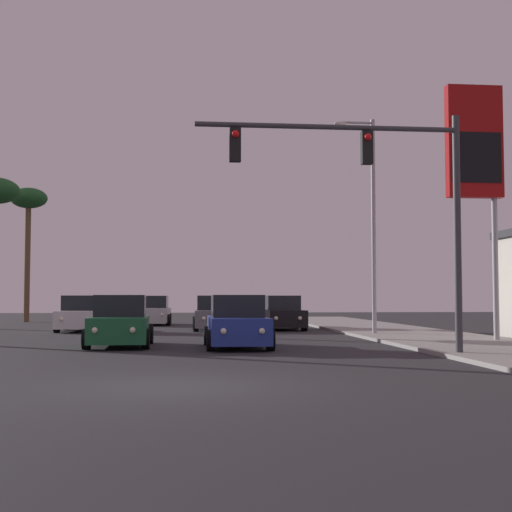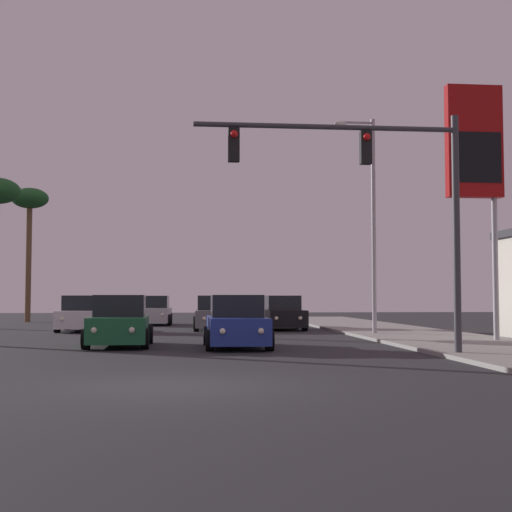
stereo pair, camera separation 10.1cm
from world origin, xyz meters
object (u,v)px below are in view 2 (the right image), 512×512
car_green (120,323)px  car_silver (154,312)px  car_blue (237,324)px  car_grey (215,314)px  street_lamp (370,213)px  car_white (82,315)px  palm_tree_far (30,206)px  traffic_light_mast (382,183)px  car_black (282,314)px  gas_station_sign (474,155)px

car_green → car_silver: size_ratio=1.00×
car_silver → car_blue: bearing=102.6°
car_grey → car_green: same height
car_green → street_lamp: bearing=-152.7°
car_green → car_white: same height
palm_tree_far → street_lamp: bearing=-45.2°
car_silver → palm_tree_far: 12.06m
car_silver → traffic_light_mast: traffic_light_mast is taller
car_grey → car_silver: size_ratio=1.00×
car_green → car_silver: same height
car_silver → car_green: bearing=91.2°
car_green → street_lamp: size_ratio=0.48×
street_lamp → car_silver: bearing=127.5°
car_grey → palm_tree_far: palm_tree_far is taller
palm_tree_far → car_silver: bearing=-33.6°
car_silver → traffic_light_mast: (7.13, -22.80, 3.96)m
street_lamp → car_blue: bearing=-133.5°
car_grey → car_green: 11.48m
car_blue → street_lamp: street_lamp is taller
car_black → gas_station_sign: size_ratio=0.48×
car_black → car_blue: same height
car_green → car_black: bearing=-123.1°
car_black → car_green: 13.11m
street_lamp → traffic_light_mast: bearing=-103.1°
street_lamp → palm_tree_far: 25.44m
car_blue → palm_tree_far: 27.90m
car_grey → car_silver: bearing=-63.2°
car_black → car_white: size_ratio=1.00×
car_blue → car_grey: bearing=-88.6°
traffic_light_mast → gas_station_sign: 7.42m
car_green → car_grey: bearing=-109.4°
car_grey → car_silver: (-3.22, 6.92, 0.00)m
car_blue → street_lamp: bearing=-133.3°
car_grey → car_black: (3.34, 0.24, 0.00)m
car_green → gas_station_sign: gas_station_sign is taller
traffic_light_mast → palm_tree_far: bearing=118.6°
car_silver → traffic_light_mast: size_ratio=0.60×
car_white → palm_tree_far: 15.42m
car_silver → car_blue: (3.46, -18.85, 0.00)m
car_silver → car_blue: size_ratio=1.01×
car_white → gas_station_sign: (15.02, -10.21, 5.86)m
palm_tree_far → car_black: bearing=-39.4°
gas_station_sign → car_blue: bearing=-171.0°
car_black → street_lamp: bearing=115.6°
car_grey → street_lamp: (6.32, -5.53, 4.36)m
traffic_light_mast → car_grey: bearing=103.8°
car_grey → street_lamp: street_lamp is taller
car_black → car_green: size_ratio=1.00×
car_grey → car_black: 3.35m
car_blue → palm_tree_far: bearing=-64.0°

